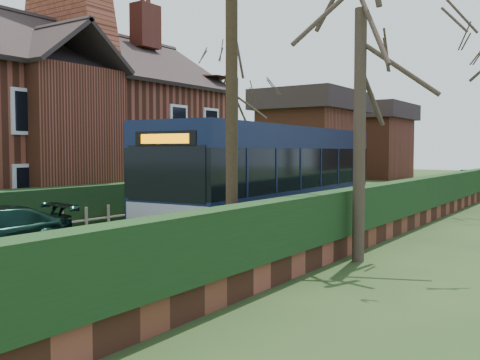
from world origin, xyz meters
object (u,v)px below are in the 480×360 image
Objects in this scene: bus at (274,181)px; bus_stop_sign at (317,182)px; brick_house at (70,117)px; car_silver at (213,198)px; telegraph_pole at (232,104)px.

bus reaches higher than bus_stop_sign.
bus_stop_sign is at bearing 49.56° from bus.
bus is at bearing -0.55° from brick_house.
bus is at bearing -28.84° from car_silver.
brick_house reaches higher than bus_stop_sign.
bus is 2.85× the size of car_silver.
brick_house is at bearing -161.51° from bus_stop_sign.
car_silver is 6.35m from bus_stop_sign.
bus_stop_sign is at bearing -13.51° from car_silver.
car_silver is at bearing 175.75° from bus_stop_sign.
brick_house is 11.23m from bus.
bus is 4.60× the size of bus_stop_sign.
bus_stop_sign is 0.34× the size of telegraph_pole.
telegraph_pole is (7.68, -9.48, 3.15)m from car_silver.
brick_house is 7.60m from car_silver.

